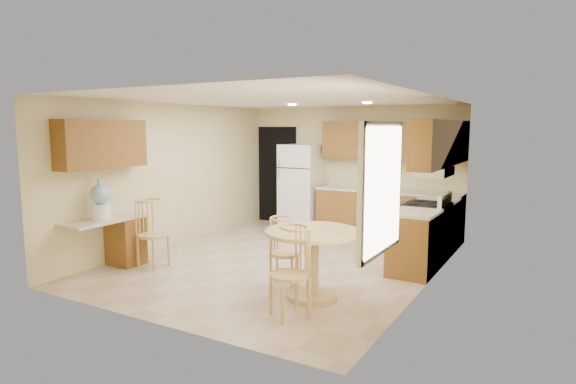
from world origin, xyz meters
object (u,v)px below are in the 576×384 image
Objects in this scene: dining_table at (313,254)px; chair_desk at (148,228)px; chair_table_b at (285,265)px; stove at (426,231)px; water_crock at (101,201)px; refrigerator at (302,187)px; chair_table_a at (281,246)px.

chair_desk is at bearing -178.48° from dining_table.
chair_table_b is 2.84m from chair_desk.
stove reaches higher than chair_table_b.
chair_desk is 1.70× the size of water_crock.
refrigerator is 3.15m from stove.
chair_table_a is at bearing 163.50° from dining_table.
dining_table is 0.57m from chair_table_a.
stove reaches higher than chair_table_a.
stove is 4.93m from water_crock.
refrigerator reaches higher than chair_desk.
refrigerator reaches higher than dining_table.
refrigerator is 1.51× the size of dining_table.
refrigerator is 2.94× the size of water_crock.
dining_table is (2.11, -3.62, -0.31)m from refrigerator.
water_crock reaches higher than chair_desk.
chair_table_b is at bearing 19.25° from chair_table_a.
water_crock reaches higher than stove.
dining_table is 1.96× the size of water_crock.
chair_table_b is (2.16, -4.37, -0.26)m from refrigerator.
refrigerator is at bearing 75.77° from water_crock.
chair_table_a reaches higher than dining_table.
chair_table_b reaches higher than dining_table.
refrigerator is 4.27m from water_crock.
chair_desk is (-0.60, -3.70, -0.26)m from refrigerator.
dining_table is 3.24m from water_crock.
stove reaches higher than dining_table.
chair_table_b is at bearing 75.28° from chair_desk.
refrigerator is 1.91× the size of chair_table_a.
dining_table is 2.71m from chair_desk.
chair_table_a is at bearing 14.59° from water_crock.
chair_table_b is at bearing -63.68° from refrigerator.
water_crock is at bearing -104.23° from refrigerator.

